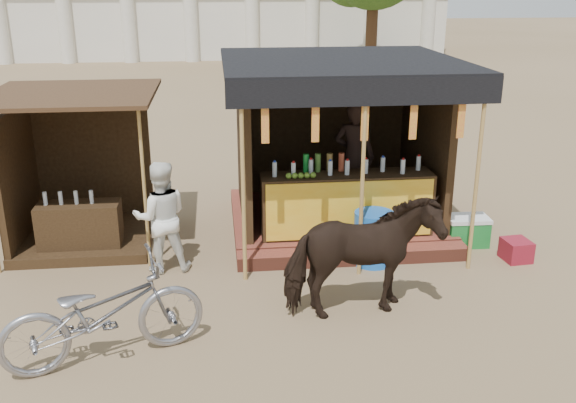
# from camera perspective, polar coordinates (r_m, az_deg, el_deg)

# --- Properties ---
(ground) EXTENTS (120.00, 120.00, 0.00)m
(ground) POSITION_cam_1_polar(r_m,az_deg,el_deg) (7.65, 1.37, -11.79)
(ground) COLOR #846B4C
(ground) RESTS_ON ground
(main_stall) EXTENTS (3.60, 3.61, 2.78)m
(main_stall) POSITION_cam_1_polar(r_m,az_deg,el_deg) (10.45, 4.50, 3.02)
(main_stall) COLOR brown
(main_stall) RESTS_ON ground
(secondary_stall) EXTENTS (2.40, 2.40, 2.38)m
(secondary_stall) POSITION_cam_1_polar(r_m,az_deg,el_deg) (10.45, -18.59, 1.01)
(secondary_stall) COLOR #392614
(secondary_stall) RESTS_ON ground
(cow) EXTENTS (1.93, 1.09, 1.55)m
(cow) POSITION_cam_1_polar(r_m,az_deg,el_deg) (7.76, 6.56, -5.01)
(cow) COLOR black
(cow) RESTS_ON ground
(motorbike) EXTENTS (2.30, 1.41, 1.14)m
(motorbike) POSITION_cam_1_polar(r_m,az_deg,el_deg) (7.20, -16.08, -9.50)
(motorbike) COLOR gray
(motorbike) RESTS_ON ground
(bystander) EXTENTS (0.84, 0.68, 1.60)m
(bystander) POSITION_cam_1_polar(r_m,az_deg,el_deg) (9.09, -11.22, -1.37)
(bystander) COLOR white
(bystander) RESTS_ON ground
(blue_barrel) EXTENTS (0.71, 0.71, 0.79)m
(blue_barrel) POSITION_cam_1_polar(r_m,az_deg,el_deg) (9.35, 7.58, -3.23)
(blue_barrel) COLOR blue
(blue_barrel) RESTS_ON ground
(red_crate) EXTENTS (0.40, 0.43, 0.31)m
(red_crate) POSITION_cam_1_polar(r_m,az_deg,el_deg) (10.04, 19.62, -4.09)
(red_crate) COLOR maroon
(red_crate) RESTS_ON ground
(cooler) EXTENTS (0.65, 0.46, 0.46)m
(cooler) POSITION_cam_1_polar(r_m,az_deg,el_deg) (10.36, 15.60, -2.49)
(cooler) COLOR #1B7B2F
(cooler) RESTS_ON ground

